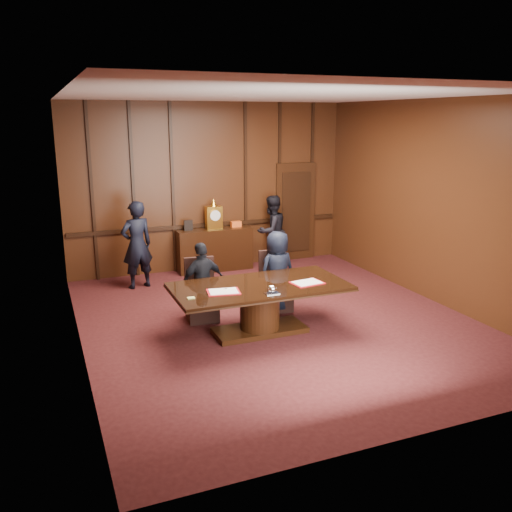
{
  "coord_description": "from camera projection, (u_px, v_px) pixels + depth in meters",
  "views": [
    {
      "loc": [
        -3.38,
        -7.45,
        3.18
      ],
      "look_at": [
        -0.27,
        0.24,
        1.05
      ],
      "focal_mm": 38.0,
      "sensor_mm": 36.0,
      "label": 1
    }
  ],
  "objects": [
    {
      "name": "signatory_left",
      "position": [
        203.0,
        282.0,
        8.57
      ],
      "size": [
        0.8,
        0.46,
        1.29
      ],
      "primitive_type": "imported",
      "rotation": [
        0.0,
        0.0,
        3.34
      ],
      "color": "black",
      "rests_on": "ground"
    },
    {
      "name": "chair_right",
      "position": [
        275.0,
        292.0,
        9.2
      ],
      "size": [
        0.53,
        0.53,
        0.99
      ],
      "rotation": [
        0.0,
        0.0,
        -0.1
      ],
      "color": "black",
      "rests_on": "ground"
    },
    {
      "name": "signatory_right",
      "position": [
        277.0,
        271.0,
        9.03
      ],
      "size": [
        0.73,
        0.55,
        1.37
      ],
      "primitive_type": "imported",
      "rotation": [
        0.0,
        0.0,
        3.32
      ],
      "color": "black",
      "rests_on": "ground"
    },
    {
      "name": "conference_table",
      "position": [
        260.0,
        301.0,
        8.12
      ],
      "size": [
        2.62,
        1.32,
        0.76
      ],
      "color": "black",
      "rests_on": "ground"
    },
    {
      "name": "sideboard",
      "position": [
        214.0,
        248.0,
        11.52
      ],
      "size": [
        1.6,
        0.45,
        1.54
      ],
      "color": "black",
      "rests_on": "ground"
    },
    {
      "name": "inkstand",
      "position": [
        272.0,
        290.0,
        7.64
      ],
      "size": [
        0.2,
        0.14,
        0.12
      ],
      "color": "white",
      "rests_on": "conference_table"
    },
    {
      "name": "witness_right",
      "position": [
        272.0,
        231.0,
        11.76
      ],
      "size": [
        0.92,
        0.82,
        1.56
      ],
      "primitive_type": "imported",
      "rotation": [
        0.0,
        0.0,
        3.5
      ],
      "color": "black",
      "rests_on": "ground"
    },
    {
      "name": "chair_left",
      "position": [
        202.0,
        302.0,
        8.73
      ],
      "size": [
        0.53,
        0.53,
        0.99
      ],
      "rotation": [
        0.0,
        0.0,
        -0.11
      ],
      "color": "black",
      "rests_on": "ground"
    },
    {
      "name": "notepad",
      "position": [
        191.0,
        298.0,
        7.45
      ],
      "size": [
        0.1,
        0.07,
        0.01
      ],
      "primitive_type": "cube",
      "rotation": [
        0.0,
        0.0,
        -0.02
      ],
      "color": "#D0CC66",
      "rests_on": "conference_table"
    },
    {
      "name": "folder_right",
      "position": [
        307.0,
        283.0,
        8.13
      ],
      "size": [
        0.5,
        0.39,
        0.02
      ],
      "rotation": [
        0.0,
        0.0,
        0.13
      ],
      "color": "#B51017",
      "rests_on": "conference_table"
    },
    {
      "name": "room",
      "position": [
        278.0,
        214.0,
        8.43
      ],
      "size": [
        7.0,
        7.04,
        3.5
      ],
      "color": "black",
      "rests_on": "ground"
    },
    {
      "name": "witness_left",
      "position": [
        137.0,
        245.0,
        10.24
      ],
      "size": [
        0.69,
        0.53,
        1.68
      ],
      "primitive_type": "imported",
      "rotation": [
        0.0,
        0.0,
        3.38
      ],
      "color": "black",
      "rests_on": "ground"
    },
    {
      "name": "folder_left",
      "position": [
        223.0,
        292.0,
        7.72
      ],
      "size": [
        0.51,
        0.4,
        0.02
      ],
      "rotation": [
        0.0,
        0.0,
        -0.17
      ],
      "color": "#B51017",
      "rests_on": "conference_table"
    }
  ]
}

